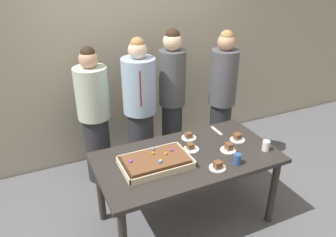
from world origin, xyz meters
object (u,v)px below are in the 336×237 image
object	(u,v)px
plated_slice_near_left	(191,148)
drink_cup_nearest	(237,159)
person_far_right_suit	(222,99)
plated_slice_far_left	(218,166)
person_serving_front	(95,116)
person_striped_tie_right	(140,112)
sheet_cake	(156,162)
party_table	(187,164)
person_green_shirt_behind	(172,99)
plated_slice_far_right	(237,138)
plated_slice_center_front	(228,148)
cake_server_utensil	(217,131)
plated_slice_near_right	(189,137)
drink_cup_middle	(266,146)

from	to	relation	value
plated_slice_near_left	drink_cup_nearest	distance (m)	0.46
person_far_right_suit	plated_slice_far_left	bearing A→B (deg)	22.51
plated_slice_far_left	person_far_right_suit	world-z (taller)	person_far_right_suit
person_serving_front	person_far_right_suit	size ratio (longest dim) A/B	0.94
person_striped_tie_right	sheet_cake	bearing A→B (deg)	0.01
party_table	person_green_shirt_behind	world-z (taller)	person_green_shirt_behind
person_striped_tie_right	person_far_right_suit	bearing A→B (deg)	96.69
person_serving_front	plated_slice_far_right	bearing A→B (deg)	35.06
party_table	plated_slice_center_front	bearing A→B (deg)	-10.50
plated_slice_near_left	person_green_shirt_behind	xyz separation A→B (m)	(0.21, 0.87, 0.13)
plated_slice_far_left	person_striped_tie_right	xyz separation A→B (m)	(-0.29, 1.14, 0.09)
party_table	person_serving_front	bearing A→B (deg)	119.42
person_serving_front	person_green_shirt_behind	xyz separation A→B (m)	(0.90, -0.12, 0.09)
person_serving_front	person_green_shirt_behind	bearing A→B (deg)	67.97
plated_slice_far_right	drink_cup_nearest	size ratio (longest dim) A/B	1.50
person_green_shirt_behind	person_far_right_suit	bearing A→B (deg)	103.91
party_table	person_striped_tie_right	distance (m)	0.89
cake_server_utensil	person_striped_tie_right	xyz separation A→B (m)	(-0.65, 0.55, 0.11)
cake_server_utensil	person_green_shirt_behind	size ratio (longest dim) A/B	0.12
person_green_shirt_behind	plated_slice_near_right	bearing A→B (deg)	21.64
plated_slice_near_right	plated_slice_center_front	size ratio (longest dim) A/B	1.00
plated_slice_center_front	person_green_shirt_behind	world-z (taller)	person_green_shirt_behind
plated_slice_near_left	drink_cup_middle	xyz separation A→B (m)	(0.64, -0.31, 0.03)
sheet_cake	plated_slice_near_right	xyz separation A→B (m)	(0.49, 0.30, -0.02)
plated_slice_far_left	drink_cup_nearest	xyz separation A→B (m)	(0.20, -0.01, 0.02)
drink_cup_middle	person_striped_tie_right	distance (m)	1.38
plated_slice_center_front	person_striped_tie_right	distance (m)	1.08
plated_slice_near_left	plated_slice_far_right	world-z (taller)	plated_slice_far_right
sheet_cake	drink_cup_middle	bearing A→B (deg)	-11.35
plated_slice_far_left	person_striped_tie_right	world-z (taller)	person_striped_tie_right
party_table	plated_slice_center_front	distance (m)	0.42
plated_slice_near_right	drink_cup_middle	bearing A→B (deg)	-42.21
drink_cup_middle	person_serving_front	bearing A→B (deg)	135.81
plated_slice_center_front	cake_server_utensil	world-z (taller)	plated_slice_center_front
drink_cup_nearest	plated_slice_near_left	bearing A→B (deg)	124.12
plated_slice_far_left	drink_cup_middle	size ratio (longest dim) A/B	1.50
sheet_cake	person_green_shirt_behind	distance (m)	1.15
cake_server_utensil	plated_slice_near_left	bearing A→B (deg)	-153.59
drink_cup_middle	sheet_cake	bearing A→B (deg)	168.65
person_green_shirt_behind	person_striped_tie_right	world-z (taller)	person_green_shirt_behind
cake_server_utensil	plated_slice_center_front	bearing A→B (deg)	-105.89
cake_server_utensil	person_far_right_suit	xyz separation A→B (m)	(0.36, 0.46, 0.12)
plated_slice_center_front	drink_cup_middle	distance (m)	0.36
sheet_cake	plated_slice_far_right	world-z (taller)	sheet_cake
drink_cup_middle	plated_slice_near_left	bearing A→B (deg)	154.27
person_striped_tie_right	person_far_right_suit	xyz separation A→B (m)	(1.01, -0.09, 0.01)
plated_slice_near_left	plated_slice_far_right	xyz separation A→B (m)	(0.51, -0.04, 0.00)
drink_cup_nearest	person_far_right_suit	world-z (taller)	person_far_right_suit
sheet_cake	plated_slice_center_front	distance (m)	0.73
person_green_shirt_behind	sheet_cake	bearing A→B (deg)	0.00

